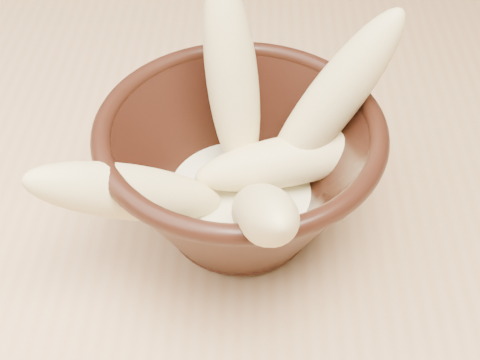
% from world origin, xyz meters
% --- Properties ---
extents(table, '(1.20, 0.80, 0.75)m').
position_xyz_m(table, '(0.00, 0.00, 0.67)').
color(table, tan).
rests_on(table, ground).
extents(bowl, '(0.18, 0.18, 0.10)m').
position_xyz_m(bowl, '(-0.04, 0.05, 0.81)').
color(bowl, black).
rests_on(bowl, table).
extents(milk_puddle, '(0.10, 0.10, 0.01)m').
position_xyz_m(milk_puddle, '(-0.04, 0.05, 0.78)').
color(milk_puddle, beige).
rests_on(milk_puddle, bowl).
extents(banana_upright, '(0.06, 0.08, 0.14)m').
position_xyz_m(banana_upright, '(-0.04, 0.09, 0.85)').
color(banana_upright, '#E5D387').
rests_on(banana_upright, bowl).
extents(banana_left, '(0.13, 0.09, 0.10)m').
position_xyz_m(banana_left, '(-0.10, 0.01, 0.82)').
color(banana_left, '#E5D387').
rests_on(banana_left, bowl).
extents(banana_right, '(0.11, 0.07, 0.14)m').
position_xyz_m(banana_right, '(0.02, 0.07, 0.85)').
color(banana_right, '#E5D387').
rests_on(banana_right, bowl).
extents(banana_across, '(0.13, 0.06, 0.04)m').
position_xyz_m(banana_across, '(-0.01, 0.06, 0.81)').
color(banana_across, '#E5D387').
rests_on(banana_across, bowl).
extents(banana_front, '(0.05, 0.13, 0.12)m').
position_xyz_m(banana_front, '(-0.02, -0.01, 0.83)').
color(banana_front, '#E5D387').
rests_on(banana_front, bowl).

